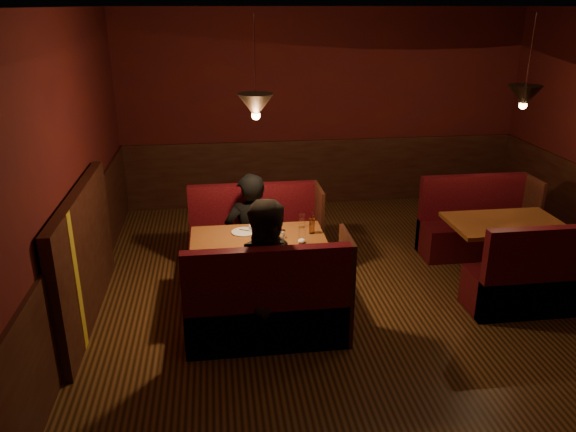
{
  "coord_description": "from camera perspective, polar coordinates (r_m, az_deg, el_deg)",
  "views": [
    {
      "loc": [
        -1.62,
        -4.73,
        2.92
      ],
      "look_at": [
        -0.94,
        0.44,
        0.95
      ],
      "focal_mm": 35.0,
      "sensor_mm": 36.0,
      "label": 1
    }
  ],
  "objects": [
    {
      "name": "room",
      "position": [
        5.3,
        7.62,
        -0.15
      ],
      "size": [
        6.02,
        7.02,
        2.92
      ],
      "color": "black",
      "rests_on": "ground"
    },
    {
      "name": "main_table",
      "position": [
        5.7,
        -2.86,
        -3.82
      ],
      "size": [
        1.35,
        0.82,
        0.95
      ],
      "color": "brown",
      "rests_on": "ground"
    },
    {
      "name": "main_bench_far",
      "position": [
        6.5,
        -3.26,
        -2.92
      ],
      "size": [
        1.49,
        0.53,
        1.01
      ],
      "color": "black",
      "rests_on": "ground"
    },
    {
      "name": "main_bench_near",
      "position": [
        5.13,
        -1.9,
        -9.74
      ],
      "size": [
        1.49,
        0.53,
        1.01
      ],
      "color": "black",
      "rests_on": "ground"
    },
    {
      "name": "second_table",
      "position": [
        6.66,
        21.06,
        -1.96
      ],
      "size": [
        1.22,
        0.78,
        0.69
      ],
      "color": "brown",
      "rests_on": "ground"
    },
    {
      "name": "second_bench_far",
      "position": [
        7.35,
        18.45,
        -1.25
      ],
      "size": [
        1.35,
        0.51,
        0.97
      ],
      "color": "black",
      "rests_on": "ground"
    },
    {
      "name": "second_bench_near",
      "position": [
        6.19,
        24.15,
        -6.25
      ],
      "size": [
        1.35,
        0.51,
        0.97
      ],
      "color": "black",
      "rests_on": "ground"
    },
    {
      "name": "diner_a",
      "position": [
        6.14,
        -3.87,
        0.38
      ],
      "size": [
        0.63,
        0.46,
        1.58
      ],
      "primitive_type": "imported",
      "rotation": [
        0.0,
        0.0,
        3.3
      ],
      "color": "black",
      "rests_on": "ground"
    },
    {
      "name": "diner_b",
      "position": [
        4.95,
        -1.65,
        -3.99
      ],
      "size": [
        0.85,
        0.68,
        1.71
      ],
      "primitive_type": "imported",
      "rotation": [
        0.0,
        0.0,
        0.04
      ],
      "color": "black",
      "rests_on": "ground"
    }
  ]
}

